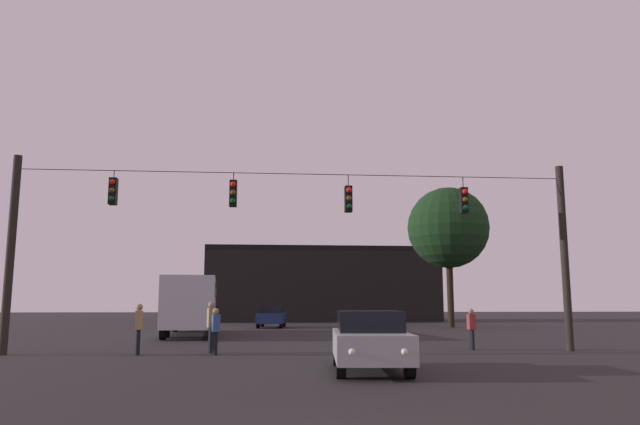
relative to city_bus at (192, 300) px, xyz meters
The scene contains 11 objects.
ground_plane 5.93m from the city_bus, 21.82° to the right, with size 168.00×168.00×0.00m, color black.
overhead_signal_span 13.40m from the city_bus, 67.06° to the right, with size 19.97×0.44×6.83m.
city_bus is the anchor object (origin of this frame).
car_near_right 19.16m from the city_bus, 69.24° to the right, with size 2.15×4.45×1.52m.
car_far_left 10.47m from the city_bus, 65.04° to the left, with size 2.20×4.46×1.52m.
pedestrian_crossing_left 13.00m from the city_bus, 79.23° to the right, with size 0.34×0.42×1.55m.
pedestrian_crossing_center 12.09m from the city_bus, 79.54° to the right, with size 0.33×0.41×1.77m.
pedestrian_crossing_right 16.33m from the city_bus, 44.00° to the right, with size 0.25×0.37×1.51m.
pedestrian_near_bus 12.60m from the city_bus, 90.65° to the right, with size 0.30×0.39×1.69m.
corner_building 27.25m from the city_bus, 70.16° to the left, with size 21.61×10.96×6.91m.
tree_left_silhouette 19.99m from the city_bus, 26.98° to the left, with size 5.90×5.90×10.11m.
Camera 1 is at (-1.02, -6.57, 1.72)m, focal length 33.23 mm.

